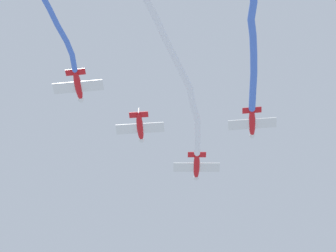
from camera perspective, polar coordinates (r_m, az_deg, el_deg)
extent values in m
ellipsoid|color=red|center=(90.16, 2.73, -3.80)|extent=(3.06, 4.68, 0.98)
sphere|color=white|center=(91.53, 2.68, -4.95)|extent=(1.12, 1.12, 0.83)
ellipsoid|color=black|center=(90.81, 2.71, -3.97)|extent=(1.13, 1.36, 0.52)
cube|color=white|center=(90.15, 2.73, -3.93)|extent=(6.91, 4.63, 0.13)
cube|color=red|center=(89.06, 2.76, -2.73)|extent=(2.82, 2.05, 0.11)
cube|color=white|center=(89.53, 2.75, -2.59)|extent=(0.61, 1.02, 1.34)
cylinder|color=white|center=(87.90, 2.80, -1.82)|extent=(2.12, 2.97, 0.90)
cylinder|color=white|center=(86.31, 2.82, -0.24)|extent=(2.03, 2.98, 0.92)
cylinder|color=white|center=(84.87, 2.61, 1.26)|extent=(1.48, 2.66, 1.02)
cylinder|color=white|center=(83.63, 2.25, 2.77)|extent=(1.82, 2.82, 1.35)
cylinder|color=white|center=(82.40, 1.73, 4.32)|extent=(1.44, 2.78, 1.41)
cylinder|color=white|center=(81.19, 0.96, 5.89)|extent=(1.35, 2.87, 1.37)
cylinder|color=white|center=(80.29, 0.08, 7.61)|extent=(1.07, 3.01, 1.42)
cylinder|color=white|center=(79.48, -0.81, 9.46)|extent=(1.47, 3.09, 1.46)
cylinder|color=white|center=(78.74, -1.80, 11.41)|extent=(0.89, 3.27, 1.28)
sphere|color=white|center=(88.72, 2.77, -2.58)|extent=(0.89, 0.89, 0.89)
sphere|color=white|center=(87.09, 2.83, -1.04)|extent=(0.89, 0.89, 0.89)
sphere|color=white|center=(85.54, 2.81, 0.57)|extent=(0.89, 0.89, 0.89)
sphere|color=white|center=(84.20, 2.41, 1.96)|extent=(0.89, 0.89, 0.89)
sphere|color=white|center=(83.08, 2.08, 3.59)|extent=(0.89, 0.89, 0.89)
sphere|color=white|center=(81.73, 1.37, 5.07)|extent=(0.89, 0.89, 0.89)
sphere|color=white|center=(80.66, 0.53, 6.71)|extent=(0.89, 0.89, 0.89)
sphere|color=white|center=(79.94, -0.37, 8.52)|extent=(0.89, 0.89, 0.89)
sphere|color=white|center=(79.05, -1.25, 10.41)|extent=(0.89, 0.89, 0.89)
ellipsoid|color=red|center=(86.20, -2.68, -0.08)|extent=(2.78, 4.77, 0.98)
sphere|color=white|center=(87.44, -2.54, -1.33)|extent=(1.09, 1.09, 0.83)
ellipsoid|color=black|center=(86.82, -2.63, -0.28)|extent=(1.07, 1.35, 0.52)
cube|color=white|center=(86.18, -2.67, -0.22)|extent=(7.01, 4.23, 0.13)
cube|color=red|center=(85.22, -2.80, 1.08)|extent=(2.85, 1.90, 0.11)
cube|color=white|center=(85.70, -2.78, 1.21)|extent=(0.55, 1.05, 1.34)
ellipsoid|color=red|center=(86.89, 7.99, 0.34)|extent=(2.72, 4.78, 0.98)
sphere|color=white|center=(88.14, 8.00, -0.90)|extent=(1.08, 1.08, 0.83)
ellipsoid|color=black|center=(87.52, 7.96, 0.14)|extent=(1.06, 1.35, 0.52)
cube|color=white|center=(86.87, 8.00, 0.21)|extent=(7.03, 4.14, 0.13)
cube|color=red|center=(85.90, 7.97, 1.50)|extent=(2.85, 1.87, 0.11)
cube|color=white|center=(86.39, 7.93, 1.62)|extent=(0.53, 1.05, 1.34)
cylinder|color=#4C75DB|center=(84.97, 8.02, 2.52)|extent=(2.24, 2.94, 1.32)
cylinder|color=#4C75DB|center=(83.55, 8.11, 4.18)|extent=(2.27, 3.01, 1.47)
cylinder|color=#4C75DB|center=(82.11, 8.15, 5.91)|extent=(2.10, 3.06, 1.18)
cylinder|color=#4C75DB|center=(81.07, 8.10, 7.69)|extent=(2.02, 2.73, 1.39)
cylinder|color=#4C75DB|center=(80.05, 7.98, 9.26)|extent=(1.82, 2.52, 1.42)
cylinder|color=#4C75DB|center=(78.88, 8.02, 10.77)|extent=(2.26, 2.62, 1.44)
sphere|color=#4C75DB|center=(85.59, 7.98, 1.67)|extent=(0.96, 0.96, 0.96)
sphere|color=#4C75DB|center=(84.38, 8.06, 3.38)|extent=(0.96, 0.96, 0.96)
sphere|color=#4C75DB|center=(82.73, 8.15, 5.00)|extent=(0.96, 0.96, 0.96)
sphere|color=#4C75DB|center=(81.52, 8.14, 6.85)|extent=(0.96, 0.96, 0.96)
sphere|color=#4C75DB|center=(80.64, 8.07, 8.54)|extent=(0.96, 0.96, 0.96)
sphere|color=#4C75DB|center=(79.48, 7.89, 9.99)|extent=(0.96, 0.96, 0.96)
sphere|color=#4C75DB|center=(78.30, 8.14, 11.56)|extent=(0.96, 0.96, 0.96)
ellipsoid|color=red|center=(83.20, -8.54, 3.84)|extent=(2.66, 4.79, 0.98)
sphere|color=white|center=(84.27, -8.27, 2.50)|extent=(1.08, 1.08, 0.83)
ellipsoid|color=black|center=(83.79, -8.44, 3.61)|extent=(1.04, 1.35, 0.52)
cube|color=white|center=(83.16, -8.53, 3.70)|extent=(7.05, 4.06, 0.13)
cube|color=red|center=(82.38, -8.78, 5.09)|extent=(2.85, 1.84, 0.11)
cube|color=white|center=(82.87, -8.72, 5.19)|extent=(0.52, 1.06, 1.34)
cylinder|color=#4C75DB|center=(81.68, -8.96, 5.97)|extent=(1.60, 2.29, 0.98)
cylinder|color=#4C75DB|center=(80.71, -9.33, 7.28)|extent=(1.50, 2.30, 1.37)
cylinder|color=#4C75DB|center=(79.77, -10.03, 8.66)|extent=(1.05, 2.60, 0.93)
cylinder|color=#4C75DB|center=(79.03, -10.82, 10.13)|extent=(1.24, 2.38, 1.01)
cylinder|color=#4C75DB|center=(78.27, -11.51, 11.44)|extent=(1.26, 2.13, 1.23)
sphere|color=#4C75DB|center=(82.09, -8.84, 5.27)|extent=(0.71, 0.71, 0.71)
sphere|color=#4C75DB|center=(81.30, -9.08, 6.68)|extent=(0.71, 0.71, 0.71)
sphere|color=#4C75DB|center=(80.14, -9.59, 7.90)|extent=(0.71, 0.71, 0.71)
sphere|color=#4C75DB|center=(79.42, -10.47, 9.43)|extent=(0.71, 0.71, 0.71)
sphere|color=#4C75DB|center=(78.64, -11.17, 10.83)|extent=(0.71, 0.71, 0.71)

